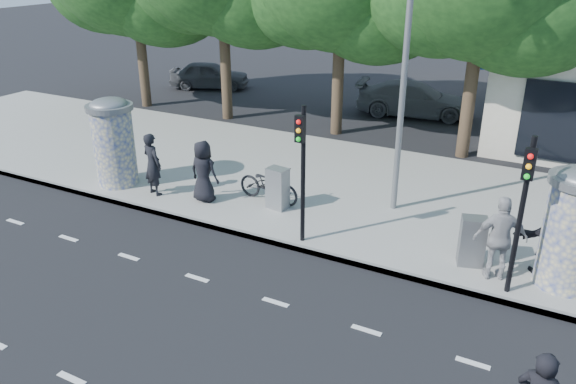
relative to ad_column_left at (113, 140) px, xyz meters
The scene contains 18 objects.
ground 8.63m from the ad_column_left, 32.01° to the right, with size 120.00×120.00×0.00m, color black.
sidewalk 7.94m from the ad_column_left, 22.62° to the left, with size 40.00×8.00×0.15m, color gray.
curb 7.41m from the ad_column_left, ahead, with size 40.00×0.10×0.16m, color slate.
lane_dash_far 7.99m from the ad_column_left, 23.29° to the right, with size 32.00×0.12×0.01m, color silver.
ad_column_left is the anchor object (origin of this frame).
ad_column_right 12.40m from the ad_column_left, ahead, with size 1.36×1.36×2.65m.
traffic_pole_near 6.67m from the ad_column_left, ahead, with size 0.22×0.31×3.40m.
traffic_pole_far 11.44m from the ad_column_left, ahead, with size 0.22×0.31×3.40m.
street_lamp 8.90m from the ad_column_left, 14.94° to the left, with size 0.25×0.93×8.00m.
ped_a 3.14m from the ad_column_left, ahead, with size 0.86×0.56×1.77m, color black.
ped_b 1.59m from the ad_column_left, ahead, with size 0.67×0.44×1.84m, color black.
ped_e 11.08m from the ad_column_left, ahead, with size 1.12×0.64×1.92m, color #A09FA2.
ped_f 12.02m from the ad_column_left, ahead, with size 1.47×0.53×1.59m, color black.
bicycle 4.90m from the ad_column_left, 11.86° to the left, with size 1.93×0.67×1.01m, color black.
cabinet_left 5.27m from the ad_column_left, ahead, with size 0.56×0.40×1.16m, color gray.
cabinet_right 10.50m from the ad_column_left, ahead, with size 0.56×0.40×1.16m, color slate.
car_left 13.41m from the ad_column_left, 113.09° to the left, with size 4.06×1.63×1.38m, color #494B50.
car_right 13.47m from the ad_column_left, 64.99° to the left, with size 5.00×2.03×1.45m, color #595D61.
Camera 1 is at (4.78, -7.12, 6.76)m, focal length 35.00 mm.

